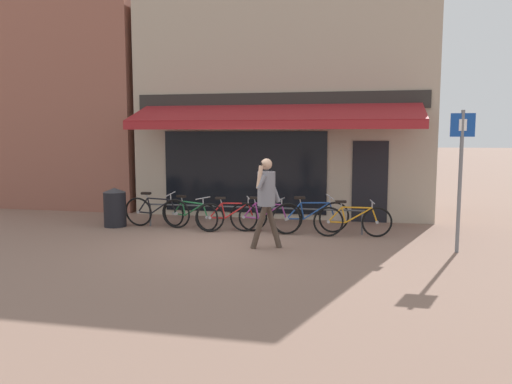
{
  "coord_description": "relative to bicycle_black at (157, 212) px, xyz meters",
  "views": [
    {
      "loc": [
        2.79,
        -9.97,
        2.27
      ],
      "look_at": [
        0.58,
        0.31,
        1.05
      ],
      "focal_mm": 35.0,
      "sensor_mm": 36.0,
      "label": 1
    }
  ],
  "objects": [
    {
      "name": "pedestrian_adult",
      "position": [
        3.05,
        -1.64,
        0.73
      ],
      "size": [
        0.62,
        0.58,
        1.81
      ],
      "rotation": [
        0.0,
        0.0,
        3.11
      ],
      "color": "#47382D",
      "rests_on": "ground_plane"
    },
    {
      "name": "litter_bin",
      "position": [
        -1.05,
        -0.11,
        0.09
      ],
      "size": [
        0.55,
        0.55,
        0.96
      ],
      "color": "black",
      "rests_on": "ground_plane"
    },
    {
      "name": "bicycle_purple",
      "position": [
        2.71,
        -0.11,
        -0.02
      ],
      "size": [
        1.71,
        0.52,
        0.83
      ],
      "rotation": [
        -0.03,
        0.0,
        -0.1
      ],
      "color": "black",
      "rests_on": "ground_plane"
    },
    {
      "name": "bicycle_orange",
      "position": [
        4.7,
        -0.17,
        -0.02
      ],
      "size": [
        1.73,
        0.52,
        0.82
      ],
      "rotation": [
        0.03,
        0.0,
        0.16
      ],
      "color": "black",
      "rests_on": "ground_plane"
    },
    {
      "name": "shop_front",
      "position": [
        2.64,
        3.36,
        2.75
      ],
      "size": [
        8.16,
        4.47,
        6.29
      ],
      "color": "tan",
      "rests_on": "ground_plane"
    },
    {
      "name": "bicycle_black",
      "position": [
        0.0,
        0.0,
        0.0
      ],
      "size": [
        1.74,
        0.52,
        0.88
      ],
      "rotation": [
        0.11,
        0.0,
        -0.07
      ],
      "color": "black",
      "rests_on": "ground_plane"
    },
    {
      "name": "bicycle_blue",
      "position": [
        3.76,
        -0.0,
        0.0
      ],
      "size": [
        1.75,
        0.82,
        0.89
      ],
      "rotation": [
        0.1,
        0.0,
        0.4
      ],
      "color": "black",
      "rests_on": "ground_plane"
    },
    {
      "name": "bicycle_green",
      "position": [
        0.85,
        0.01,
        -0.03
      ],
      "size": [
        1.62,
        0.76,
        0.8
      ],
      "rotation": [
        0.01,
        0.0,
        -0.38
      ],
      "color": "black",
      "rests_on": "ground_plane"
    },
    {
      "name": "neighbour_building",
      "position": [
        -4.39,
        3.87,
        2.96
      ],
      "size": [
        5.49,
        4.0,
        6.69
      ],
      "color": "#8E5647",
      "rests_on": "ground_plane"
    },
    {
      "name": "parking_sign",
      "position": [
        6.72,
        -1.21,
        1.26
      ],
      "size": [
        0.44,
        0.07,
        2.72
      ],
      "color": "slate",
      "rests_on": "ground_plane"
    },
    {
      "name": "bike_rack_rail",
      "position": [
        2.34,
        0.12,
        0.11
      ],
      "size": [
        5.25,
        0.04,
        0.57
      ],
      "color": "#47494F",
      "rests_on": "ground_plane"
    },
    {
      "name": "bicycle_red",
      "position": [
        1.92,
        -0.14,
        -0.02
      ],
      "size": [
        1.62,
        0.68,
        0.82
      ],
      "rotation": [
        -0.02,
        0.0,
        0.32
      ],
      "color": "black",
      "rests_on": "ground_plane"
    },
    {
      "name": "ground_plane",
      "position": [
        2.12,
        -1.29,
        -0.39
      ],
      "size": [
        160.0,
        160.0,
        0.0
      ],
      "primitive_type": "plane",
      "color": "#846656"
    }
  ]
}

